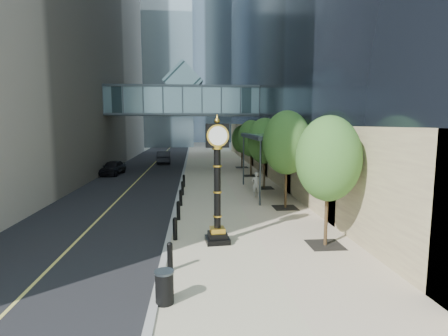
{
  "coord_description": "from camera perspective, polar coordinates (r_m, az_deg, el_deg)",
  "views": [
    {
      "loc": [
        -1.81,
        -10.69,
        5.14
      ],
      "look_at": [
        -0.31,
        7.14,
        2.83
      ],
      "focal_mm": 28.0,
      "sensor_mm": 36.0,
      "label": 1
    }
  ],
  "objects": [
    {
      "name": "street_clock",
      "position": [
        14.71,
        -1.1,
        -3.59
      ],
      "size": [
        1.08,
        1.08,
        5.28
      ],
      "rotation": [
        0.0,
        0.0,
        0.09
      ],
      "color": "black",
      "rests_on": "sidewalk"
    },
    {
      "name": "sidewalk",
      "position": [
        51.02,
        -1.63,
        1.58
      ],
      "size": [
        8.0,
        180.0,
        0.06
      ],
      "primitive_type": "cube",
      "color": "tan",
      "rests_on": "ground"
    },
    {
      "name": "car_near",
      "position": [
        36.66,
        -17.68,
        0.08
      ],
      "size": [
        2.14,
        4.34,
        1.43
      ],
      "primitive_type": "imported",
      "rotation": [
        0.0,
        0.0,
        -0.11
      ],
      "color": "black",
      "rests_on": "road"
    },
    {
      "name": "street_trees",
      "position": [
        26.26,
        7.1,
        4.2
      ],
      "size": [
        2.83,
        28.5,
        5.83
      ],
      "color": "black",
      "rests_on": "sidewalk"
    },
    {
      "name": "bollard_row",
      "position": [
        20.25,
        -7.25,
        -5.94
      ],
      "size": [
        0.2,
        16.2,
        0.9
      ],
      "color": "black",
      "rests_on": "sidewalk"
    },
    {
      "name": "car_far",
      "position": [
        45.56,
        -9.78,
        1.77
      ],
      "size": [
        1.94,
        4.86,
        1.57
      ],
      "primitive_type": "imported",
      "rotation": [
        0.0,
        0.0,
        3.2
      ],
      "color": "black",
      "rests_on": "road"
    },
    {
      "name": "pedestrian",
      "position": [
        24.41,
        5.28,
        -2.63
      ],
      "size": [
        0.66,
        0.46,
        1.73
      ],
      "primitive_type": "imported",
      "rotation": [
        0.0,
        0.0,
        3.07
      ],
      "color": "#B7B1A7",
      "rests_on": "sidewalk"
    },
    {
      "name": "ground",
      "position": [
        12.0,
        4.55,
        -18.04
      ],
      "size": [
        320.0,
        320.0,
        0.0
      ],
      "primitive_type": "plane",
      "color": "gray",
      "rests_on": "ground"
    },
    {
      "name": "trash_bin",
      "position": [
        10.56,
        -9.69,
        -18.77
      ],
      "size": [
        0.53,
        0.53,
        0.9
      ],
      "primitive_type": "cylinder",
      "rotation": [
        0.0,
        0.0,
        -0.03
      ],
      "color": "black",
      "rests_on": "sidewalk"
    },
    {
      "name": "curb",
      "position": [
        50.96,
        -6.13,
        1.54
      ],
      "size": [
        0.25,
        180.0,
        0.07
      ],
      "primitive_type": "cube",
      "color": "gray",
      "rests_on": "ground"
    },
    {
      "name": "skywalk",
      "position": [
        38.79,
        -6.68,
        11.09
      ],
      "size": [
        17.0,
        4.2,
        5.8
      ],
      "color": "slate",
      "rests_on": "ground"
    },
    {
      "name": "distant_tower_c",
      "position": [
        133.59,
        -6.88,
        19.1
      ],
      "size": [
        22.0,
        22.0,
        65.0
      ],
      "primitive_type": "cube",
      "color": "#A4C0CE",
      "rests_on": "ground"
    },
    {
      "name": "road",
      "position": [
        51.21,
        -10.6,
        1.46
      ],
      "size": [
        8.0,
        180.0,
        0.02
      ],
      "primitive_type": "cube",
      "color": "black",
      "rests_on": "ground"
    },
    {
      "name": "entrance_canopy",
      "position": [
        25.27,
        7.3,
        5.13
      ],
      "size": [
        3.0,
        8.0,
        4.38
      ],
      "color": "#383F44",
      "rests_on": "ground"
    }
  ]
}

